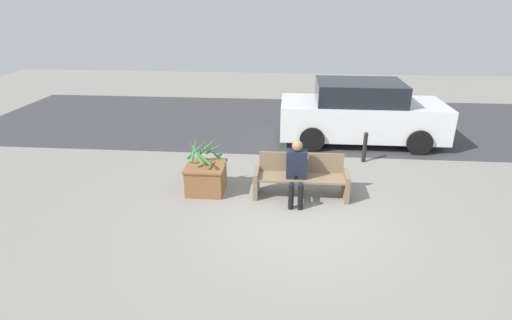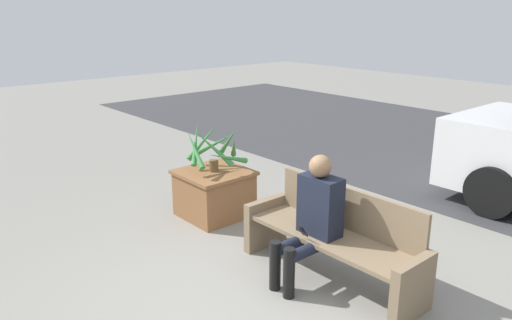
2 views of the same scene
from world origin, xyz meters
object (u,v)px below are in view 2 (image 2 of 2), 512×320
Objects in this scene: bench at (334,237)px; planter_box at (214,192)px; person_seated at (313,215)px; potted_plant at (214,148)px.

bench is 2.34× the size of planter_box.
person_seated reaches higher than planter_box.
potted_plant reaches higher than planter_box.
person_seated reaches higher than potted_plant.
person_seated is at bearing -116.15° from bench.
bench is at bearing 63.85° from person_seated.
person_seated is at bearing -7.36° from potted_plant.
potted_plant is (0.00, 0.01, 0.56)m from planter_box.
planter_box is (-1.92, 0.02, -0.09)m from bench.
potted_plant reaches higher than bench.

